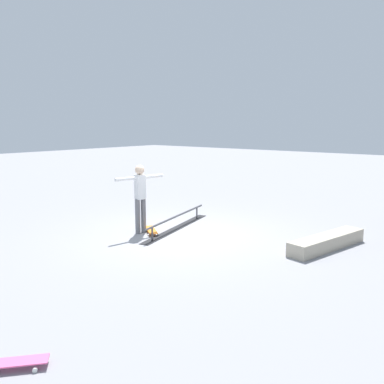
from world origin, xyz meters
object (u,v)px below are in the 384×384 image
(skate_ledge, at_px, (327,242))
(loose_skateboard_pink, at_px, (10,363))
(grind_rail, at_px, (177,223))
(skater_main, at_px, (140,194))
(skateboard_main, at_px, (151,230))

(skate_ledge, xyz_separation_m, loose_skateboard_pink, (6.51, -1.03, -0.07))
(grind_rail, distance_m, loose_skateboard_pink, 6.36)
(skater_main, bearing_deg, skate_ledge, 122.16)
(skateboard_main, bearing_deg, skate_ledge, -123.23)
(loose_skateboard_pink, bearing_deg, skateboard_main, -110.78)
(skater_main, bearing_deg, loose_skateboard_pink, 42.11)
(grind_rail, distance_m, skater_main, 1.28)
(skater_main, distance_m, skateboard_main, 0.94)
(skater_main, distance_m, loose_skateboard_pink, 5.83)
(grind_rail, xyz_separation_m, loose_skateboard_pink, (5.79, 2.62, -0.08))
(skater_main, xyz_separation_m, loose_skateboard_pink, (4.90, 3.02, -0.90))
(skater_main, height_order, skateboard_main, skater_main)
(skateboard_main, height_order, loose_skateboard_pink, same)
(skater_main, height_order, loose_skateboard_pink, skater_main)
(grind_rail, relative_size, loose_skateboard_pink, 4.36)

